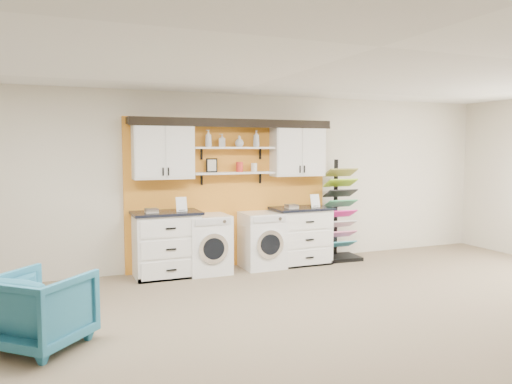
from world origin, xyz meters
name	(u,v)px	position (x,y,z in m)	size (l,w,h in m)	color
floor	(374,358)	(0.00, 0.00, 0.00)	(10.00, 10.00, 0.00)	#827158
ceiling	(381,47)	(0.00, 0.00, 2.80)	(10.00, 10.00, 0.00)	white
wall_back	(230,180)	(0.00, 4.00, 1.40)	(10.00, 10.00, 0.00)	beige
accent_panel	(230,193)	(0.00, 3.96, 1.20)	(3.40, 0.07, 2.40)	orange
upper_cabinet_left	(163,151)	(-1.13, 3.79, 1.88)	(0.90, 0.35, 0.84)	white
upper_cabinet_right	(297,151)	(1.13, 3.79, 1.88)	(0.90, 0.35, 0.84)	white
shelf_lower	(234,173)	(0.00, 3.80, 1.53)	(1.32, 0.28, 0.03)	white
shelf_upper	(234,148)	(0.00, 3.80, 1.93)	(1.32, 0.28, 0.03)	white
crown_molding	(233,123)	(0.00, 3.81, 2.33)	(3.30, 0.41, 0.13)	black
picture_frame	(212,165)	(-0.35, 3.85, 1.66)	(0.18, 0.02, 0.22)	black
canister_red	(240,167)	(0.10, 3.80, 1.62)	(0.11, 0.11, 0.16)	red
canister_cream	(254,167)	(0.35, 3.80, 1.61)	(0.10, 0.10, 0.14)	silver
base_cabinet_left	(167,244)	(-1.13, 3.64, 0.49)	(1.01, 0.66, 0.98)	white
base_cabinet_right	(301,235)	(1.13, 3.64, 0.47)	(0.97, 0.66, 0.95)	white
washer	(207,244)	(-0.50, 3.64, 0.45)	(0.65, 0.71, 0.90)	white
dryer	(262,240)	(0.42, 3.64, 0.45)	(0.64, 0.71, 0.89)	white
sample_rack	(340,228)	(1.90, 3.68, 0.54)	(0.66, 0.57, 1.73)	black
armchair	(41,309)	(-2.82, 1.45, 0.37)	(0.79, 0.81, 0.74)	teal
soap_bottle_a	(208,138)	(-0.41, 3.80, 2.08)	(0.10, 0.10, 0.26)	silver
soap_bottle_b	(222,140)	(-0.19, 3.80, 2.05)	(0.09, 0.09, 0.20)	silver
soap_bottle_c	(239,141)	(0.10, 3.80, 2.03)	(0.14, 0.14, 0.18)	silver
soap_bottle_d	(256,139)	(0.39, 3.80, 2.08)	(0.10, 0.10, 0.27)	silver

